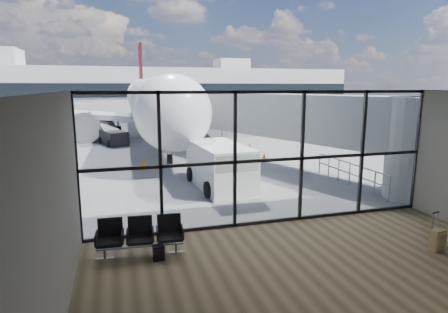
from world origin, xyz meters
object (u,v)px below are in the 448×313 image
mobile_stairs (6,160)px  airliner (150,102)px  belt_loader (113,136)px  backpack (159,253)px  service_van (220,166)px  suitcase (437,240)px  seating_row (140,234)px

mobile_stairs → airliner: bearing=77.5°
belt_loader → mobile_stairs: bearing=-143.8°
backpack → airliner: (2.40, 27.61, 2.98)m
service_van → belt_loader: service_van is taller
backpack → mobile_stairs: (-6.98, 13.76, 0.33)m
suitcase → mobile_stairs: (-14.64, 15.37, 0.21)m
suitcase → belt_loader: size_ratio=0.26×
service_van → belt_loader: (-4.79, 15.22, -0.39)m
airliner → mobile_stairs: airliner is taller
backpack → mobile_stairs: 15.43m
belt_loader → mobile_stairs: mobile_stairs is taller
service_van → airliner: bearing=90.2°
backpack → belt_loader: bearing=89.9°
seating_row → airliner: size_ratio=0.06×
airliner → service_van: bearing=-85.3°
airliner → backpack: bearing=-93.5°
backpack → belt_loader: size_ratio=0.10×
suitcase → belt_loader: (-8.85, 23.52, 0.31)m
suitcase → backpack: bearing=156.1°
seating_row → service_van: service_van is taller
seating_row → suitcase: (8.09, -2.19, -0.24)m
belt_loader → airliner: bearing=39.5°
seating_row → mobile_stairs: 14.72m
airliner → belt_loader: 7.20m
airliner → service_van: size_ratio=8.63×
belt_loader → mobile_stairs: 9.99m
service_van → suitcase: bearing=-67.0°
seating_row → airliner: (2.82, 27.03, 2.61)m
service_van → belt_loader: 15.96m
seating_row → mobile_stairs: mobile_stairs is taller
suitcase → belt_loader: bearing=98.6°
suitcase → mobile_stairs: bearing=121.6°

